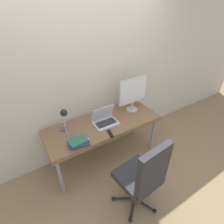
{
  "coord_description": "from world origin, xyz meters",
  "views": [
    {
      "loc": [
        -0.98,
        -1.49,
        2.28
      ],
      "look_at": [
        0.13,
        0.29,
        0.89
      ],
      "focal_mm": 28.0,
      "sensor_mm": 36.0,
      "label": 1
    }
  ],
  "objects": [
    {
      "name": "wall_back",
      "position": [
        0.0,
        0.7,
        1.3
      ],
      "size": [
        8.0,
        0.05,
        2.6
      ],
      "color": "beige",
      "rests_on": "ground_plane"
    },
    {
      "name": "tv_remote",
      "position": [
        -0.04,
        0.06,
        0.72
      ],
      "size": [
        0.07,
        0.16,
        0.02
      ],
      "color": "black",
      "rests_on": "desk"
    },
    {
      "name": "office_chair",
      "position": [
        -0.02,
        -0.63,
        0.6
      ],
      "size": [
        0.58,
        0.59,
        1.09
      ],
      "color": "black",
      "rests_on": "ground_plane"
    },
    {
      "name": "ground_plane",
      "position": [
        0.0,
        0.0,
        0.0
      ],
      "size": [
        12.0,
        12.0,
        0.0
      ],
      "primitive_type": "plane",
      "color": "#937A56"
    },
    {
      "name": "monitor",
      "position": [
        0.59,
        0.41,
        1.03
      ],
      "size": [
        0.51,
        0.19,
        0.55
      ],
      "color": "#B7B7BC",
      "rests_on": "desk"
    },
    {
      "name": "desk",
      "position": [
        0.0,
        0.32,
        0.65
      ],
      "size": [
        1.72,
        0.64,
        0.71
      ],
      "color": "brown",
      "rests_on": "ground_plane"
    },
    {
      "name": "game_controller",
      "position": [
        -0.4,
        0.12,
        0.73
      ],
      "size": [
        0.14,
        0.09,
        0.04
      ],
      "color": "white",
      "rests_on": "desk"
    },
    {
      "name": "laptop",
      "position": [
        0.03,
        0.33,
        0.77
      ],
      "size": [
        0.35,
        0.25,
        0.25
      ],
      "color": "silver",
      "rests_on": "desk"
    },
    {
      "name": "book_stack",
      "position": [
        -0.49,
        0.12,
        0.75
      ],
      "size": [
        0.28,
        0.23,
        0.08
      ],
      "color": "#334C8C",
      "rests_on": "desk"
    },
    {
      "name": "desk_lamp",
      "position": [
        -0.54,
        0.37,
        1.0
      ],
      "size": [
        0.12,
        0.27,
        0.43
      ],
      "color": "#4C4C51",
      "rests_on": "desk"
    }
  ]
}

